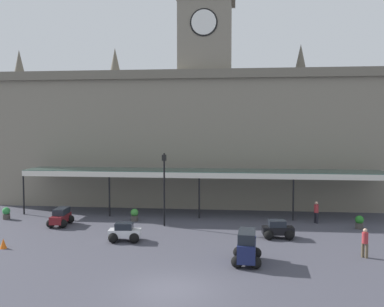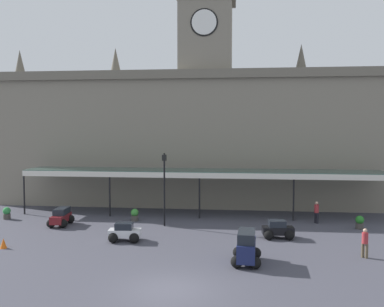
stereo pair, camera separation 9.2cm
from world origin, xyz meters
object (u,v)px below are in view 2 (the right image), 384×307
object	(u,v)px
planter_forecourt_centre	(135,215)
planter_near_kerb	(360,222)
car_maroon_estate	(61,218)
car_black_sedan	(278,231)
victorian_lamppost	(164,181)
traffic_cone	(3,243)
car_navy_van	(246,249)
car_white_sedan	(125,233)
pedestrian_near_entrance	(317,211)
planter_by_canopy	(7,213)
pedestrian_beside_cars	(365,242)

from	to	relation	value
planter_forecourt_centre	planter_near_kerb	size ratio (longest dim) A/B	1.00
car_maroon_estate	car_black_sedan	distance (m)	15.91
car_maroon_estate	planter_near_kerb	xyz separation A→B (m)	(21.91, 1.26, -0.07)
car_black_sedan	victorian_lamppost	distance (m)	8.91
traffic_cone	planter_forecourt_centre	size ratio (longest dim) A/B	0.63
car_maroon_estate	car_navy_van	bearing A→B (deg)	-28.33
car_maroon_estate	car_black_sedan	bearing A→B (deg)	-7.08
car_navy_van	car_maroon_estate	bearing A→B (deg)	151.67
car_white_sedan	pedestrian_near_entrance	bearing A→B (deg)	26.21
planter_forecourt_centre	planter_near_kerb	xyz separation A→B (m)	(16.79, -0.78, 0.00)
car_white_sedan	planter_by_canopy	xyz separation A→B (m)	(-11.11, 5.31, -0.01)
car_white_sedan	planter_near_kerb	size ratio (longest dim) A/B	2.20
victorian_lamppost	planter_by_canopy	xyz separation A→B (m)	(-12.94, 0.95, -2.85)
car_black_sedan	traffic_cone	size ratio (longest dim) A/B	3.45
traffic_cone	planter_by_canopy	world-z (taller)	planter_by_canopy
pedestrian_near_entrance	car_black_sedan	bearing A→B (deg)	-125.33
planter_by_canopy	pedestrian_near_entrance	bearing A→B (deg)	2.83
pedestrian_near_entrance	traffic_cone	size ratio (longest dim) A/B	2.74
planter_forecourt_centre	pedestrian_near_entrance	bearing A→B (deg)	2.93
pedestrian_near_entrance	pedestrian_beside_cars	world-z (taller)	same
victorian_lamppost	planter_near_kerb	bearing A→B (deg)	2.63
pedestrian_beside_cars	traffic_cone	distance (m)	21.23
car_navy_van	car_black_sedan	size ratio (longest dim) A/B	1.16
traffic_cone	planter_near_kerb	size ratio (longest dim) A/B	0.63
car_white_sedan	victorian_lamppost	distance (m)	5.52
victorian_lamppost	traffic_cone	bearing A→B (deg)	-142.33
car_black_sedan	victorian_lamppost	world-z (taller)	victorian_lamppost
planter_forecourt_centre	car_maroon_estate	bearing A→B (deg)	-158.20
pedestrian_near_entrance	planter_forecourt_centre	size ratio (longest dim) A/B	1.74
car_navy_van	victorian_lamppost	size ratio (longest dim) A/B	0.45
car_navy_van	planter_by_canopy	bearing A→B (deg)	154.67
car_white_sedan	car_maroon_estate	distance (m)	7.00
pedestrian_near_entrance	car_maroon_estate	bearing A→B (deg)	-171.78
car_navy_van	planter_near_kerb	distance (m)	11.95
pedestrian_beside_cars	planter_forecourt_centre	bearing A→B (deg)	152.94
car_black_sedan	planter_by_canopy	distance (m)	21.28
planter_near_kerb	car_black_sedan	bearing A→B (deg)	-152.23
traffic_cone	planter_by_canopy	size ratio (longest dim) A/B	0.63
planter_forecourt_centre	planter_near_kerb	distance (m)	16.81
victorian_lamppost	planter_by_canopy	size ratio (longest dim) A/B	5.67
car_navy_van	victorian_lamppost	xyz separation A→B (m)	(-5.88, 7.96, 2.54)
pedestrian_beside_cars	planter_near_kerb	bearing A→B (deg)	76.53
planter_near_kerb	traffic_cone	bearing A→B (deg)	-162.13
car_navy_van	car_black_sedan	bearing A→B (deg)	68.08
pedestrian_near_entrance	pedestrian_beside_cars	xyz separation A→B (m)	(1.11, -8.44, 0.00)
car_maroon_estate	traffic_cone	xyz separation A→B (m)	(-0.97, -6.12, -0.26)
planter_by_canopy	car_white_sedan	bearing A→B (deg)	-25.53
traffic_cone	pedestrian_beside_cars	bearing A→B (deg)	1.19
car_maroon_estate	planter_forecourt_centre	distance (m)	5.52
victorian_lamppost	planter_near_kerb	size ratio (longest dim) A/B	5.67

